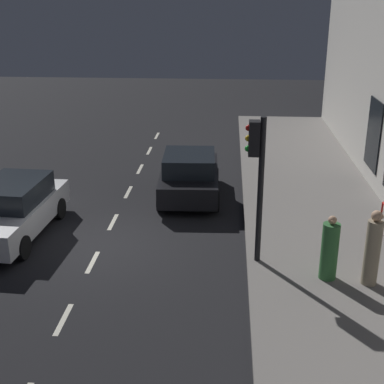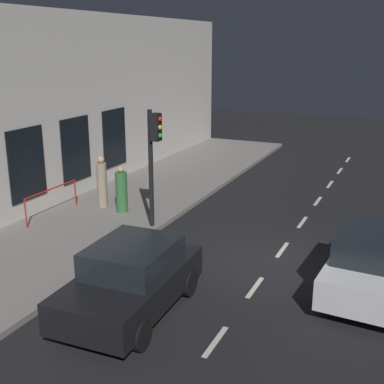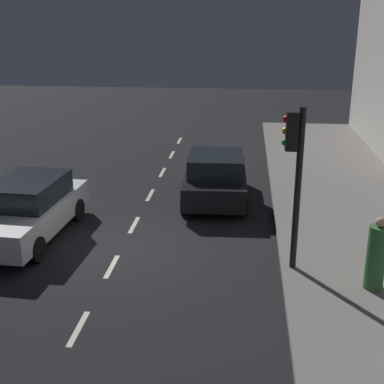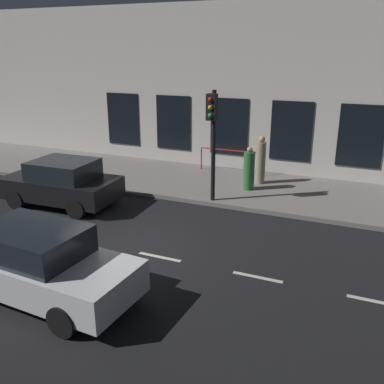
% 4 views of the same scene
% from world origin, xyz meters
% --- Properties ---
extents(ground_plane, '(60.00, 60.00, 0.00)m').
position_xyz_m(ground_plane, '(0.00, 0.00, 0.00)').
color(ground_plane, black).
extents(sidewalk, '(4.50, 32.00, 0.15)m').
position_xyz_m(sidewalk, '(6.25, 0.00, 0.07)').
color(sidewalk, gray).
rests_on(sidewalk, ground).
extents(lane_centre_line, '(0.12, 27.20, 0.01)m').
position_xyz_m(lane_centre_line, '(0.00, -1.00, 0.00)').
color(lane_centre_line, beige).
rests_on(lane_centre_line, ground).
extents(traffic_light, '(0.49, 0.32, 3.73)m').
position_xyz_m(traffic_light, '(4.15, -0.86, 2.68)').
color(traffic_light, black).
rests_on(traffic_light, sidewalk).
extents(parked_car_0, '(2.08, 4.46, 1.58)m').
position_xyz_m(parked_car_0, '(-2.62, 0.54, 0.79)').
color(parked_car_0, silver).
rests_on(parked_car_0, ground).
extents(parked_car_1, '(2.10, 3.96, 1.58)m').
position_xyz_m(parked_car_1, '(2.18, 3.84, 0.79)').
color(parked_car_1, black).
rests_on(parked_car_1, ground).
extents(pedestrian_0, '(0.45, 0.45, 1.85)m').
position_xyz_m(pedestrian_0, '(6.83, -1.86, 1.02)').
color(pedestrian_0, gray).
rests_on(pedestrian_0, sidewalk).
extents(pedestrian_1, '(0.52, 0.52, 1.61)m').
position_xyz_m(pedestrian_1, '(5.89, -1.66, 0.88)').
color(pedestrian_1, '#336B38').
rests_on(pedestrian_1, sidewalk).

